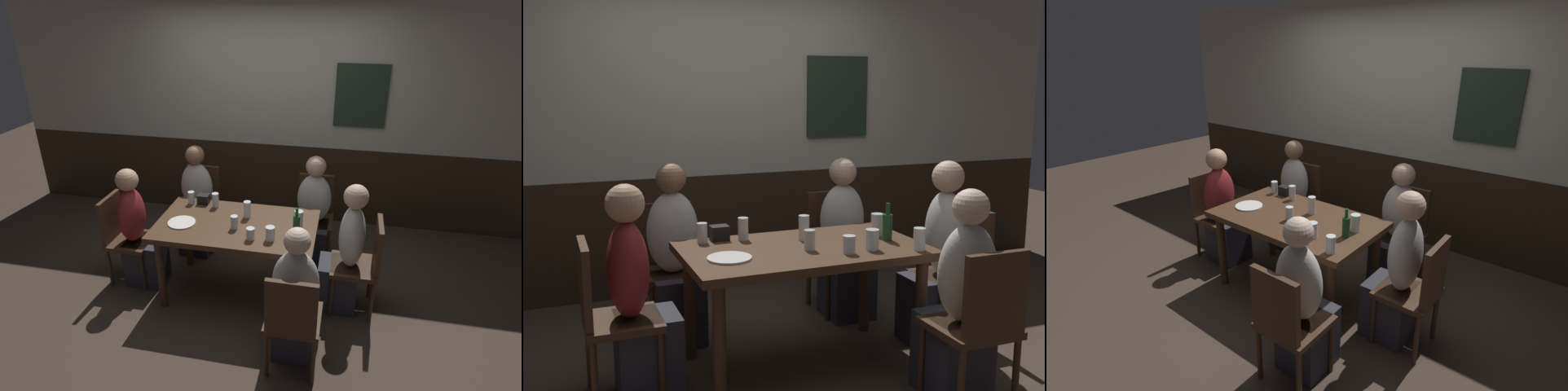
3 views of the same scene
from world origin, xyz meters
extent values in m
plane|color=#423328|center=(0.00, 0.00, 0.00)|extent=(12.00, 12.00, 0.00)
cube|color=#332316|center=(0.00, 1.65, 0.47)|extent=(6.40, 0.10, 0.95)
cube|color=beige|center=(0.00, 1.65, 1.77)|extent=(6.40, 0.10, 1.65)
cube|color=#233828|center=(1.01, 1.58, 1.57)|extent=(0.56, 0.03, 0.68)
cube|color=#472D1C|center=(0.00, 0.00, 0.71)|extent=(1.41, 0.83, 0.05)
cylinder|color=#472D1C|center=(-0.61, -0.33, 0.34)|extent=(0.07, 0.07, 0.69)
cylinder|color=#472D1C|center=(0.61, -0.33, 0.34)|extent=(0.07, 0.07, 0.69)
cylinder|color=#472D1C|center=(-0.61, 0.33, 0.34)|extent=(0.07, 0.07, 0.69)
cylinder|color=#472D1C|center=(0.61, 0.33, 0.34)|extent=(0.07, 0.07, 0.69)
cube|color=#422B1C|center=(-1.05, 0.00, 0.43)|extent=(0.40, 0.40, 0.04)
cube|color=#422B1C|center=(-1.23, 0.00, 0.67)|extent=(0.04, 0.36, 0.43)
cylinder|color=#422B1C|center=(-0.88, 0.17, 0.21)|extent=(0.04, 0.04, 0.41)
cylinder|color=#422B1C|center=(-0.88, -0.17, 0.21)|extent=(0.04, 0.04, 0.41)
cylinder|color=#422B1C|center=(-1.22, 0.17, 0.21)|extent=(0.04, 0.04, 0.41)
cylinder|color=#422B1C|center=(-1.22, -0.17, 0.21)|extent=(0.04, 0.04, 0.41)
cube|color=#422B1C|center=(-0.62, 0.75, 0.43)|extent=(0.40, 0.40, 0.04)
cube|color=#422B1C|center=(-0.62, 0.93, 0.67)|extent=(0.36, 0.04, 0.43)
cylinder|color=#422B1C|center=(-0.45, 0.58, 0.21)|extent=(0.04, 0.04, 0.41)
cylinder|color=#422B1C|center=(-0.79, 0.58, 0.21)|extent=(0.04, 0.04, 0.41)
cylinder|color=#422B1C|center=(-0.45, 0.92, 0.21)|extent=(0.04, 0.04, 0.41)
cylinder|color=#422B1C|center=(-0.79, 0.92, 0.21)|extent=(0.04, 0.04, 0.41)
cube|color=#422B1C|center=(0.62, -0.75, 0.43)|extent=(0.40, 0.40, 0.04)
cube|color=#422B1C|center=(0.62, -0.93, 0.67)|extent=(0.36, 0.04, 0.43)
cylinder|color=#422B1C|center=(0.45, -0.58, 0.21)|extent=(0.04, 0.04, 0.41)
cylinder|color=#422B1C|center=(0.79, -0.58, 0.21)|extent=(0.04, 0.04, 0.41)
cylinder|color=#422B1C|center=(0.45, -0.92, 0.21)|extent=(0.04, 0.04, 0.41)
cylinder|color=#422B1C|center=(0.79, -0.92, 0.21)|extent=(0.04, 0.04, 0.41)
cube|color=#422B1C|center=(0.62, 0.75, 0.43)|extent=(0.40, 0.40, 0.04)
cube|color=#422B1C|center=(0.62, 0.93, 0.67)|extent=(0.36, 0.04, 0.43)
cylinder|color=#422B1C|center=(0.79, 0.58, 0.21)|extent=(0.04, 0.04, 0.41)
cylinder|color=#422B1C|center=(0.45, 0.58, 0.21)|extent=(0.04, 0.04, 0.41)
cylinder|color=#422B1C|center=(0.79, 0.92, 0.21)|extent=(0.04, 0.04, 0.41)
cylinder|color=#422B1C|center=(0.45, 0.92, 0.21)|extent=(0.04, 0.04, 0.41)
cube|color=#422B1C|center=(1.05, 0.00, 0.43)|extent=(0.40, 0.40, 0.04)
cube|color=#422B1C|center=(1.23, 0.00, 0.67)|extent=(0.04, 0.36, 0.43)
cylinder|color=#422B1C|center=(0.88, -0.17, 0.21)|extent=(0.04, 0.04, 0.41)
cylinder|color=#422B1C|center=(0.88, 0.17, 0.21)|extent=(0.04, 0.04, 0.41)
cylinder|color=#422B1C|center=(1.22, -0.17, 0.21)|extent=(0.04, 0.04, 0.41)
cylinder|color=#422B1C|center=(1.22, 0.17, 0.21)|extent=(0.04, 0.04, 0.41)
cube|color=#2D2D38|center=(-0.92, 0.00, 0.23)|extent=(0.34, 0.32, 0.45)
ellipsoid|color=maroon|center=(-1.01, 0.00, 0.71)|extent=(0.22, 0.34, 0.53)
sphere|color=tan|center=(-1.01, 0.00, 1.07)|extent=(0.21, 0.21, 0.21)
cube|color=#2D2D38|center=(-0.62, 0.62, 0.23)|extent=(0.32, 0.34, 0.45)
ellipsoid|color=silver|center=(-0.62, 0.71, 0.72)|extent=(0.34, 0.22, 0.54)
sphere|color=#936B4C|center=(-0.62, 0.71, 1.08)|extent=(0.20, 0.20, 0.20)
cube|color=#2D2D38|center=(0.62, -0.62, 0.23)|extent=(0.32, 0.34, 0.45)
ellipsoid|color=beige|center=(0.62, -0.71, 0.71)|extent=(0.34, 0.22, 0.53)
sphere|color=beige|center=(0.62, -0.71, 1.06)|extent=(0.19, 0.19, 0.19)
cube|color=#2D2D38|center=(0.62, 0.62, 0.23)|extent=(0.32, 0.34, 0.45)
ellipsoid|color=silver|center=(0.62, 0.71, 0.71)|extent=(0.34, 0.22, 0.52)
sphere|color=#DBB293|center=(0.62, 0.71, 1.06)|extent=(0.20, 0.20, 0.20)
cube|color=#2D2D38|center=(0.92, 0.00, 0.23)|extent=(0.34, 0.32, 0.45)
ellipsoid|color=silver|center=(1.01, 0.00, 0.73)|extent=(0.22, 0.34, 0.56)
sphere|color=#DBB293|center=(1.01, 0.00, 1.10)|extent=(0.20, 0.20, 0.20)
cylinder|color=silver|center=(0.59, -0.32, 0.81)|extent=(0.07, 0.07, 0.13)
cylinder|color=#B26623|center=(0.59, -0.32, 0.78)|extent=(0.06, 0.06, 0.09)
cylinder|color=silver|center=(0.54, 0.08, 0.81)|extent=(0.08, 0.08, 0.14)
cylinder|color=#B26623|center=(0.54, 0.08, 0.79)|extent=(0.07, 0.07, 0.09)
cylinder|color=silver|center=(0.01, -0.09, 0.80)|extent=(0.06, 0.06, 0.12)
cylinder|color=#C6842D|center=(0.01, -0.09, 0.77)|extent=(0.06, 0.06, 0.06)
cylinder|color=silver|center=(0.18, -0.23, 0.79)|extent=(0.07, 0.07, 0.10)
cylinder|color=gold|center=(0.18, -0.23, 0.76)|extent=(0.06, 0.06, 0.04)
cylinder|color=silver|center=(0.07, 0.14, 0.82)|extent=(0.07, 0.07, 0.15)
cylinder|color=#B26623|center=(0.07, 0.14, 0.80)|extent=(0.06, 0.06, 0.12)
cylinder|color=silver|center=(-0.53, 0.30, 0.80)|extent=(0.06, 0.06, 0.12)
cylinder|color=gold|center=(-0.53, 0.30, 0.77)|extent=(0.06, 0.06, 0.05)
cylinder|color=silver|center=(-0.28, 0.28, 0.81)|extent=(0.06, 0.06, 0.14)
cylinder|color=silver|center=(-0.28, 0.28, 0.78)|extent=(0.06, 0.06, 0.08)
cylinder|color=silver|center=(0.34, -0.21, 0.80)|extent=(0.08, 0.08, 0.12)
cylinder|color=#B26623|center=(0.34, -0.21, 0.77)|extent=(0.07, 0.07, 0.06)
cylinder|color=#194723|center=(0.54, -0.05, 0.82)|extent=(0.06, 0.06, 0.16)
cylinder|color=#194723|center=(0.54, -0.05, 0.94)|extent=(0.03, 0.03, 0.07)
cylinder|color=white|center=(-0.48, -0.09, 0.75)|extent=(0.25, 0.25, 0.01)
cube|color=black|center=(-0.41, 0.33, 0.79)|extent=(0.11, 0.09, 0.09)
camera|label=1|loc=(0.89, -3.18, 2.57)|focal=29.31mm
camera|label=2|loc=(-1.40, -3.22, 1.68)|focal=42.52mm
camera|label=3|loc=(1.95, -2.30, 2.10)|focal=26.67mm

